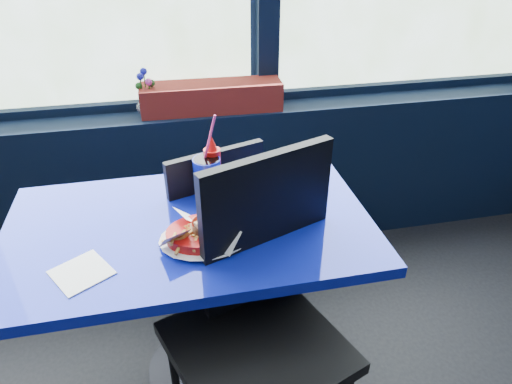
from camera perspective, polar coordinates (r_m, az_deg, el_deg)
The scene contains 10 objects.
window_sill at distance 2.46m, azimuth -16.37°, elevation 0.41°, with size 5.00×0.26×0.80m, color black.
near_table at distance 1.64m, azimuth -7.82°, elevation -9.05°, with size 1.20×0.70×0.75m.
chair_near_front at distance 1.44m, azimuth 0.63°, elevation -13.67°, with size 0.61×0.61×1.04m.
chair_near_back at distance 1.93m, azimuth -4.01°, elevation -3.47°, with size 0.51×0.51×0.90m.
planter_box at distance 2.24m, azimuth -5.55°, elevation 11.77°, with size 0.67×0.17×0.13m, color maroon.
flower_vase at distance 2.22m, azimuth -13.43°, elevation 10.89°, with size 0.14×0.14×0.22m.
food_basket at distance 1.42m, azimuth -6.29°, elevation -4.99°, with size 0.27×0.25×0.09m.
ketchup_bottle at distance 1.63m, azimuth -5.42°, elevation 3.09°, with size 0.06×0.06×0.23m.
soda_cup at distance 1.61m, azimuth -6.08°, elevation 1.85°, with size 0.10×0.10×0.32m.
napkin at distance 1.41m, azimuth -20.97°, elevation -9.38°, with size 0.14×0.14×0.00m, color white.
Camera 1 is at (0.26, 0.76, 1.63)m, focal length 32.00 mm.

